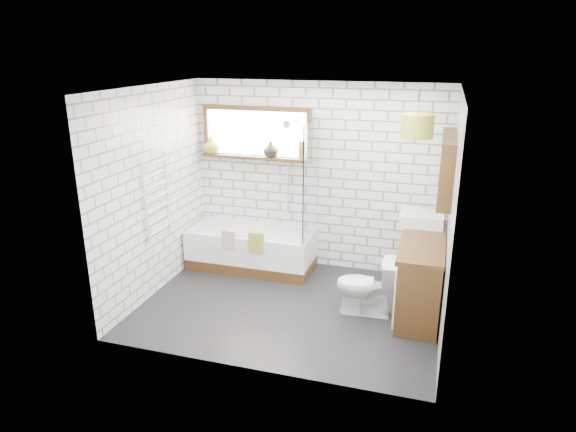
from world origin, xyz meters
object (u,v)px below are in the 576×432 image
(vanity, at_px, (421,274))
(pendant, at_px, (417,126))
(toilet, at_px, (366,286))
(bathtub, at_px, (252,248))
(basin, at_px, (422,218))

(vanity, bearing_deg, pendant, 150.39)
(vanity, xyz_separation_m, toilet, (-0.58, -0.32, -0.09))
(bathtub, relative_size, basin, 3.33)
(toilet, xyz_separation_m, pendant, (0.41, 0.42, 1.76))
(vanity, distance_m, pendant, 1.68)
(vanity, height_order, toilet, vanity)
(bathtub, bearing_deg, vanity, -12.96)
(bathtub, distance_m, basin, 2.32)
(bathtub, bearing_deg, pendant, -11.39)
(vanity, distance_m, basin, 0.71)
(toilet, distance_m, pendant, 1.85)
(pendant, bearing_deg, toilet, -134.25)
(basin, relative_size, toilet, 0.74)
(basin, bearing_deg, toilet, -122.77)
(toilet, bearing_deg, pendant, 131.29)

